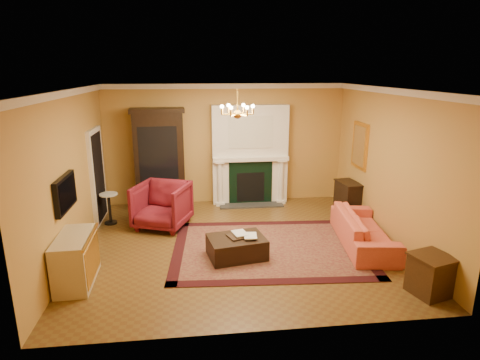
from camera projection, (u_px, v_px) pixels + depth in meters
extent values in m
cube|color=brown|center=(238.00, 245.00, 7.92)|extent=(6.00, 5.50, 0.02)
cube|color=silver|center=(237.00, 88.00, 7.11)|extent=(6.00, 5.50, 0.02)
cube|color=#B58D41|center=(226.00, 144.00, 10.16)|extent=(6.00, 0.02, 3.00)
cube|color=#B58D41|center=(263.00, 225.00, 4.87)|extent=(6.00, 0.02, 3.00)
cube|color=#B58D41|center=(71.00, 175.00, 7.18)|extent=(0.02, 5.50, 3.00)
cube|color=#B58D41|center=(390.00, 166.00, 7.85)|extent=(0.02, 5.50, 3.00)
cube|color=white|center=(250.00, 155.00, 10.13)|extent=(1.90, 0.32, 2.50)
cube|color=silver|center=(251.00, 132.00, 9.80)|extent=(1.10, 0.01, 0.80)
cube|color=black|center=(251.00, 183.00, 10.15)|extent=(1.10, 0.02, 1.10)
cube|color=black|center=(251.00, 187.00, 10.17)|extent=(0.70, 0.02, 0.75)
cube|color=#333333|center=(251.00, 204.00, 10.18)|extent=(1.60, 0.50, 0.04)
cube|color=white|center=(250.00, 158.00, 10.09)|extent=(1.90, 0.44, 0.10)
cylinder|color=white|center=(220.00, 183.00, 10.04)|extent=(0.14, 0.14, 1.18)
cylinder|color=white|center=(281.00, 181.00, 10.22)|extent=(0.14, 0.14, 1.18)
cube|color=silver|center=(225.00, 86.00, 9.72)|extent=(6.00, 0.08, 0.12)
cube|color=silver|center=(64.00, 93.00, 6.80)|extent=(0.08, 5.50, 0.12)
cube|color=silver|center=(395.00, 91.00, 7.46)|extent=(0.08, 5.50, 0.12)
cube|color=silver|center=(97.00, 175.00, 8.93)|extent=(0.08, 1.05, 2.10)
cube|color=black|center=(99.00, 177.00, 8.94)|extent=(0.02, 0.85, 1.95)
cube|color=black|center=(65.00, 193.00, 6.65)|extent=(0.08, 0.95, 0.58)
cube|color=black|center=(68.00, 193.00, 6.65)|extent=(0.01, 0.85, 0.48)
cube|color=gold|center=(360.00, 146.00, 9.15)|extent=(0.05, 0.76, 1.05)
cube|color=white|center=(359.00, 146.00, 9.14)|extent=(0.01, 0.62, 0.90)
cylinder|color=gold|center=(237.00, 100.00, 7.17)|extent=(0.03, 0.03, 0.40)
sphere|color=gold|center=(237.00, 114.00, 7.23)|extent=(0.16, 0.16, 0.16)
sphere|color=#FFE5B2|center=(253.00, 106.00, 7.23)|extent=(0.07, 0.07, 0.07)
sphere|color=#FFE5B2|center=(243.00, 105.00, 7.44)|extent=(0.07, 0.07, 0.07)
sphere|color=#FFE5B2|center=(228.00, 105.00, 7.41)|extent=(0.07, 0.07, 0.07)
sphere|color=#FFE5B2|center=(222.00, 107.00, 7.16)|extent=(0.07, 0.07, 0.07)
sphere|color=#FFE5B2|center=(231.00, 108.00, 6.95)|extent=(0.07, 0.07, 0.07)
sphere|color=#FFE5B2|center=(247.00, 108.00, 6.98)|extent=(0.07, 0.07, 0.07)
cube|color=#4C1018|center=(269.00, 248.00, 7.73)|extent=(3.84, 2.98, 0.01)
cube|color=black|center=(160.00, 161.00, 9.80)|extent=(1.21, 0.62, 2.34)
imported|color=maroon|center=(162.00, 203.00, 8.66)|extent=(1.33, 1.29, 1.08)
cylinder|color=black|center=(111.00, 223.00, 8.97)|extent=(0.27, 0.27, 0.04)
cylinder|color=black|center=(110.00, 209.00, 8.88)|extent=(0.06, 0.06, 0.63)
cylinder|color=silver|center=(108.00, 194.00, 8.79)|extent=(0.39, 0.39, 0.03)
cube|color=#C0AD8C|center=(76.00, 260.00, 6.39)|extent=(0.55, 1.10, 0.81)
imported|color=#DB5F45|center=(364.00, 224.00, 7.79)|extent=(0.91, 2.23, 0.85)
cube|color=#3A220F|center=(431.00, 276.00, 6.09)|extent=(0.64, 0.64, 0.60)
cube|color=black|center=(348.00, 199.00, 9.48)|extent=(0.47, 0.72, 0.76)
cube|color=black|center=(237.00, 247.00, 7.31)|extent=(1.12, 0.90, 0.37)
cube|color=black|center=(240.00, 236.00, 7.30)|extent=(0.50, 0.45, 0.03)
imported|color=gray|center=(234.00, 227.00, 7.26)|extent=(0.24, 0.09, 0.32)
imported|color=gray|center=(244.00, 229.00, 7.20)|extent=(0.23, 0.04, 0.31)
cylinder|color=gray|center=(220.00, 155.00, 9.98)|extent=(0.11, 0.11, 0.09)
cone|color=#0E3512|center=(220.00, 146.00, 9.92)|extent=(0.16, 0.16, 0.35)
cylinder|color=gray|center=(277.00, 154.00, 10.14)|extent=(0.10, 0.10, 0.08)
cone|color=#0E3512|center=(277.00, 146.00, 10.09)|extent=(0.15, 0.15, 0.32)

